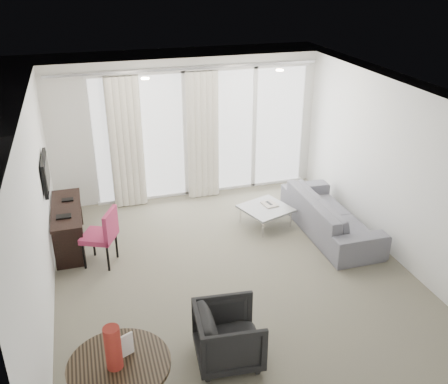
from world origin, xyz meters
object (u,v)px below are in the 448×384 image
object	(u,v)px
desk_chair	(99,237)
rattan_chair_b	(247,135)
desk	(69,227)
sofa	(330,214)
red_lamp	(117,380)
coffee_table	(265,216)
tub_armchair	(229,335)
rattan_chair_a	(224,137)

from	to	relation	value
desk_chair	rattan_chair_b	bearing A→B (deg)	71.72
desk	sofa	bearing A→B (deg)	-10.35
red_lamp	sofa	xyz separation A→B (m)	(3.74, 2.91, -0.28)
desk	red_lamp	size ratio (longest dim) A/B	1.17
sofa	red_lamp	bearing A→B (deg)	127.91
desk	coffee_table	bearing A→B (deg)	-4.26
desk	tub_armchair	world-z (taller)	tub_armchair
desk_chair	rattan_chair_a	xyz separation A→B (m)	(3.06, 3.88, -0.00)
desk_chair	coffee_table	size ratio (longest dim) A/B	1.20
desk_chair	rattan_chair_b	distance (m)	5.25
rattan_chair_b	sofa	bearing A→B (deg)	-83.63
tub_armchair	rattan_chair_a	world-z (taller)	rattan_chair_a
rattan_chair_a	rattan_chair_b	distance (m)	0.55
rattan_chair_b	desk	bearing A→B (deg)	-137.37
sofa	rattan_chair_b	size ratio (longest dim) A/B	2.47
red_lamp	tub_armchair	xyz separation A→B (m)	(1.27, 0.58, -0.27)
sofa	rattan_chair_b	xyz separation A→B (m)	(-0.13, 3.94, 0.13)
rattan_chair_a	rattan_chair_b	size ratio (longest dim) A/B	0.99
red_lamp	sofa	world-z (taller)	red_lamp
red_lamp	rattan_chair_b	distance (m)	7.74
desk	coffee_table	distance (m)	3.24
desk_chair	sofa	distance (m)	3.74
desk	desk_chair	world-z (taller)	desk_chair
coffee_table	desk_chair	bearing A→B (deg)	-171.60
tub_armchair	rattan_chair_b	xyz separation A→B (m)	(2.34, 6.27, 0.11)
tub_armchair	sofa	bearing A→B (deg)	-41.34
tub_armchair	sofa	world-z (taller)	tub_armchair
desk_chair	red_lamp	bearing A→B (deg)	-65.17
desk	rattan_chair_b	distance (m)	5.14
desk	tub_armchair	size ratio (longest dim) A/B	1.93
desk	rattan_chair_a	world-z (taller)	rattan_chair_a
desk	rattan_chair_b	bearing A→B (deg)	38.16
coffee_table	tub_armchair	bearing A→B (deg)	-118.10
rattan_chair_a	tub_armchair	bearing A→B (deg)	-97.98
rattan_chair_a	rattan_chair_b	bearing A→B (deg)	2.56
rattan_chair_a	rattan_chair_b	xyz separation A→B (m)	(0.55, -0.05, 0.01)
rattan_chair_b	rattan_chair_a	bearing A→B (deg)	179.15
desk	red_lamp	world-z (taller)	red_lamp
red_lamp	coffee_table	world-z (taller)	red_lamp
coffee_table	sofa	distance (m)	1.09
coffee_table	rattan_chair_b	bearing A→B (deg)	76.58
coffee_table	rattan_chair_a	world-z (taller)	rattan_chair_a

